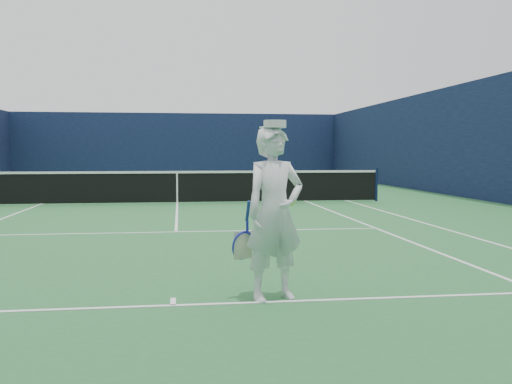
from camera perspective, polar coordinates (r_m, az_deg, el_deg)
ground at (r=17.80m, az=-7.88°, el=-1.14°), size 80.00×80.00×0.00m
court_markings at (r=17.80m, az=-7.88°, el=-1.13°), size 11.03×23.83×0.01m
windscreen_fence at (r=17.73m, az=-7.94°, el=5.31°), size 20.12×36.12×4.00m
tennis_net at (r=17.76m, az=-7.90°, el=0.64°), size 12.88×0.09×1.07m
tennis_player at (r=6.08m, az=1.87°, el=-2.10°), size 0.88×0.65×1.92m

